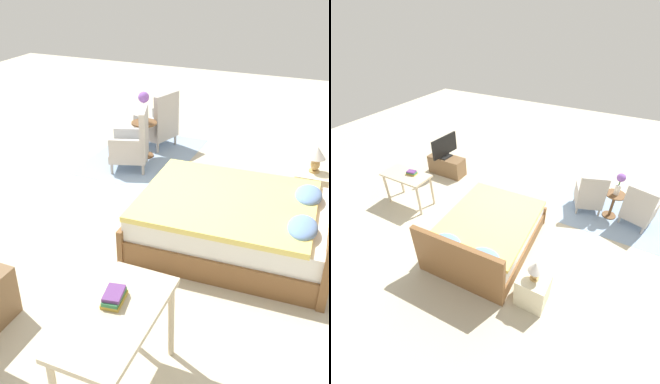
{
  "view_description": "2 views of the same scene",
  "coord_description": "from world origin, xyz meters",
  "views": [
    {
      "loc": [
        4.13,
        1.87,
        2.89
      ],
      "look_at": [
        0.35,
        0.28,
        0.7
      ],
      "focal_mm": 42.0,
      "sensor_mm": 36.0,
      "label": 1
    },
    {
      "loc": [
        -1.75,
        3.85,
        3.61
      ],
      "look_at": [
        0.26,
        0.2,
        0.65
      ],
      "focal_mm": 24.0,
      "sensor_mm": 36.0,
      "label": 2
    }
  ],
  "objects": [
    {
      "name": "floor_rug",
      "position": [
        -1.86,
        -1.03,
        0.0
      ],
      "size": [
        2.1,
        1.5,
        0.01
      ],
      "color": "#8EA8C6",
      "rests_on": "ground_plane"
    },
    {
      "name": "vanity_desk",
      "position": [
        2.17,
        0.69,
        0.64
      ],
      "size": [
        1.04,
        0.52,
        0.75
      ],
      "color": "beige",
      "rests_on": "ground_plane"
    },
    {
      "name": "flower_vase",
      "position": [
        -1.86,
        -1.0,
        0.87
      ],
      "size": [
        0.17,
        0.17,
        0.48
      ],
      "color": "silver",
      "rests_on": "side_table"
    },
    {
      "name": "nightstand",
      "position": [
        -1.15,
        1.63,
        0.26
      ],
      "size": [
        0.44,
        0.41,
        0.52
      ],
      "color": "beige",
      "rests_on": "ground_plane"
    },
    {
      "name": "bed",
      "position": [
        0.0,
        0.99,
        0.3
      ],
      "size": [
        1.65,
        2.14,
        0.96
      ],
      "color": "brown",
      "rests_on": "ground_plane"
    },
    {
      "name": "book_stack",
      "position": [
        2.06,
        0.62,
        0.79
      ],
      "size": [
        0.23,
        0.16,
        0.08
      ],
      "color": "#B79333",
      "rests_on": "vanity_desk"
    },
    {
      "name": "table_lamp",
      "position": [
        -1.15,
        1.63,
        0.74
      ],
      "size": [
        0.22,
        0.22,
        0.33
      ],
      "color": "tan",
      "rests_on": "nightstand"
    },
    {
      "name": "side_table",
      "position": [
        -1.86,
        -1.0,
        0.36
      ],
      "size": [
        0.4,
        0.4,
        0.57
      ],
      "color": "brown",
      "rests_on": "ground_plane"
    },
    {
      "name": "armchair_by_window_right",
      "position": [
        -1.38,
        -0.97,
        0.38
      ],
      "size": [
        0.69,
        0.69,
        0.92
      ],
      "color": "#ADA8A3",
      "rests_on": "floor_rug"
    },
    {
      "name": "armchair_by_window_left",
      "position": [
        -2.34,
        -0.97,
        0.38
      ],
      "size": [
        0.67,
        0.67,
        0.92
      ],
      "color": "#ADA8A3",
      "rests_on": "floor_rug"
    },
    {
      "name": "ground_plane",
      "position": [
        0.0,
        0.0,
        0.0
      ],
      "size": [
        16.0,
        16.0,
        0.0
      ],
      "primitive_type": "plane",
      "color": "beige"
    }
  ]
}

